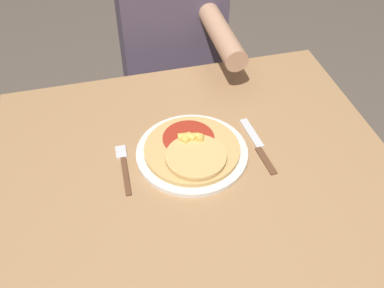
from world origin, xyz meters
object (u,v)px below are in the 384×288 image
(person_diner, at_px, (172,45))
(knife, at_px, (258,146))
(plate, at_px, (192,153))
(fork, at_px, (124,166))
(pizza, at_px, (193,150))
(dining_table, at_px, (199,199))

(person_diner, bearing_deg, knife, -81.13)
(plate, height_order, fork, plate)
(pizza, bearing_deg, dining_table, -83.97)
(knife, height_order, person_diner, person_diner)
(plate, bearing_deg, dining_table, -84.52)
(person_diner, bearing_deg, dining_table, -96.45)
(dining_table, distance_m, knife, 0.22)
(plate, xyz_separation_m, fork, (-0.18, 0.00, -0.00))
(pizza, relative_size, fork, 1.44)
(plate, height_order, knife, plate)
(pizza, distance_m, fork, 0.18)
(plate, relative_size, knife, 1.34)
(plate, bearing_deg, fork, 179.15)
(fork, xyz_separation_m, knife, (0.36, -0.02, 0.00))
(dining_table, relative_size, fork, 5.83)
(pizza, relative_size, person_diner, 0.21)
(pizza, distance_m, person_diner, 0.64)
(dining_table, bearing_deg, fork, 162.21)
(dining_table, xyz_separation_m, plate, (-0.01, 0.06, 0.13))
(dining_table, xyz_separation_m, fork, (-0.19, 0.06, 0.12))
(fork, distance_m, knife, 0.36)
(plate, distance_m, pizza, 0.02)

